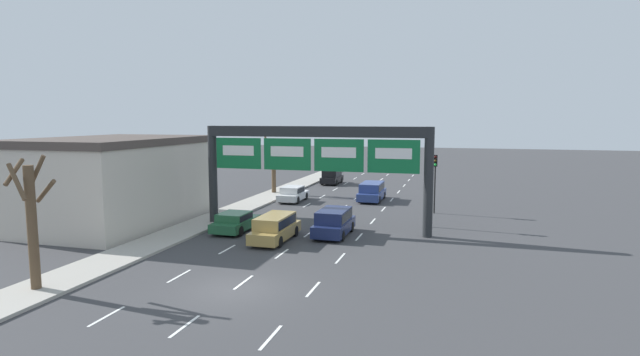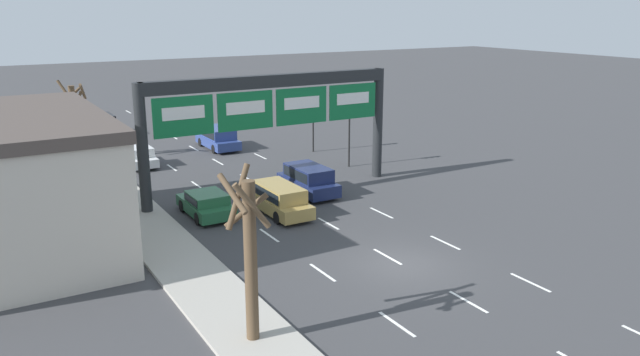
{
  "view_description": "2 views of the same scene",
  "coord_description": "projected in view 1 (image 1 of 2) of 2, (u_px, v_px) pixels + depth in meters",
  "views": [
    {
      "loc": [
        9.34,
        -19.07,
        7.4
      ],
      "look_at": [
        0.8,
        10.83,
        3.66
      ],
      "focal_mm": 28.0,
      "sensor_mm": 36.0,
      "label": 1
    },
    {
      "loc": [
        -15.38,
        -19.3,
        10.54
      ],
      "look_at": [
        -0.88,
        5.33,
        2.66
      ],
      "focal_mm": 35.0,
      "sensor_mm": 36.0,
      "label": 2
    }
  ],
  "objects": [
    {
      "name": "ground_plane",
      "position": [
        234.0,
        290.0,
        21.63
      ],
      "size": [
        220.0,
        220.0,
        0.0
      ],
      "primitive_type": "plane",
      "color": "#3D3D3F"
    },
    {
      "name": "sidewalk_left",
      "position": [
        81.0,
        272.0,
        23.81
      ],
      "size": [
        2.8,
        110.0,
        0.15
      ],
      "color": "#A8A399",
      "rests_on": "ground_plane"
    },
    {
      "name": "lane_dashes",
      "position": [
        320.0,
        226.0,
        34.52
      ],
      "size": [
        6.72,
        67.0,
        0.01
      ],
      "color": "white",
      "rests_on": "ground_plane"
    },
    {
      "name": "sign_gantry",
      "position": [
        314.0,
        153.0,
        32.62
      ],
      "size": [
        15.4,
        0.7,
        6.88
      ],
      "color": "#232628",
      "rests_on": "ground_plane"
    },
    {
      "name": "building_near",
      "position": [
        114.0,
        181.0,
        34.95
      ],
      "size": [
        8.82,
        12.92,
        6.07
      ],
      "color": "beige",
      "rests_on": "ground_plane"
    },
    {
      "name": "suv_blue",
      "position": [
        372.0,
        191.0,
        44.94
      ],
      "size": [
        1.96,
        4.8,
        1.64
      ],
      "color": "navy",
      "rests_on": "ground_plane"
    },
    {
      "name": "suv_gold",
      "position": [
        275.0,
        226.0,
        30.17
      ],
      "size": [
        1.8,
        4.74,
        1.58
      ],
      "color": "#A88947",
      "rests_on": "ground_plane"
    },
    {
      "name": "suv_black",
      "position": [
        332.0,
        176.0,
        56.37
      ],
      "size": [
        1.8,
        4.09,
        1.71
      ],
      "color": "black",
      "rests_on": "ground_plane"
    },
    {
      "name": "car_white",
      "position": [
        293.0,
        193.0,
        44.52
      ],
      "size": [
        1.81,
        4.1,
        1.36
      ],
      "color": "silver",
      "rests_on": "ground_plane"
    },
    {
      "name": "suv_navy",
      "position": [
        334.0,
        221.0,
        31.56
      ],
      "size": [
        1.91,
        4.38,
        1.67
      ],
      "color": "#19234C",
      "rests_on": "ground_plane"
    },
    {
      "name": "car_green",
      "position": [
        235.0,
        221.0,
        32.65
      ],
      "size": [
        1.94,
        4.03,
        1.29
      ],
      "color": "#235B38",
      "rests_on": "ground_plane"
    },
    {
      "name": "traffic_light_near_gantry",
      "position": [
        435.0,
        172.0,
        38.64
      ],
      "size": [
        0.3,
        0.35,
        4.58
      ],
      "color": "black",
      "rests_on": "ground_plane"
    },
    {
      "name": "traffic_light_mid_block",
      "position": [
        429.0,
        178.0,
        33.76
      ],
      "size": [
        0.3,
        0.35,
        4.68
      ],
      "color": "black",
      "rests_on": "ground_plane"
    },
    {
      "name": "tree_bare_closest",
      "position": [
        274.0,
        162.0,
        48.69
      ],
      "size": [
        2.01,
        1.78,
        5.61
      ],
      "color": "brown",
      "rests_on": "sidewalk_left"
    },
    {
      "name": "tree_bare_second",
      "position": [
        31.0,
        218.0,
        21.04
      ],
      "size": [
        1.76,
        1.76,
        5.71
      ],
      "color": "brown",
      "rests_on": "sidewalk_left"
    }
  ]
}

